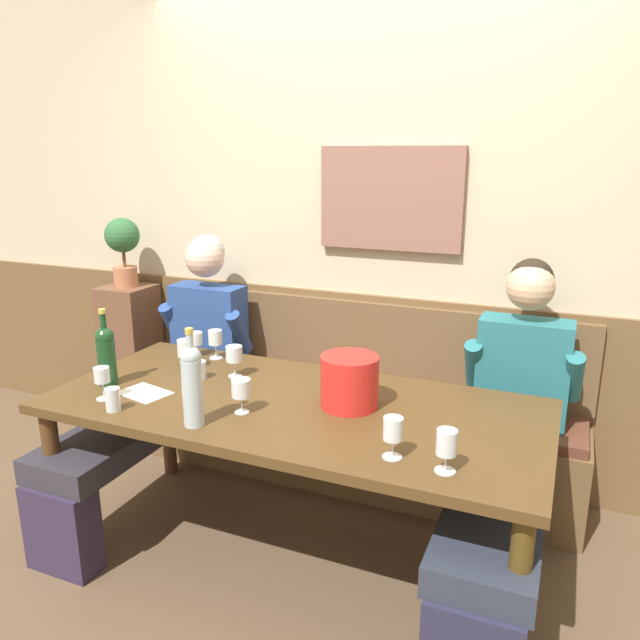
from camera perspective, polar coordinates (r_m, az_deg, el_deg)
The scene contains 23 objects.
ground_plane at distance 2.79m, azimuth -3.38°, elevation -22.48°, with size 6.80×6.80×0.02m, color brown.
room_wall_back at distance 3.23m, azimuth 4.97°, elevation 9.99°, with size 6.80×0.12×2.80m.
wood_wainscot_panel at distance 3.39m, azimuth 4.31°, elevation -5.68°, with size 6.80×0.03×0.97m, color brown.
wall_bench at distance 3.29m, azimuth 3.03°, elevation -10.24°, with size 2.32×0.42×0.94m.
dining_table at distance 2.53m, azimuth -2.52°, elevation -9.27°, with size 2.02×0.91×0.72m.
person_center_left_seat at distance 3.21m, azimuth -14.09°, elevation -4.92°, with size 0.51×1.34×1.28m.
person_center_right_seat at distance 2.62m, azimuth 17.45°, elevation -10.16°, with size 0.51×1.34×1.26m.
ice_bucket at distance 2.42m, azimuth 2.79°, elevation -5.77°, with size 0.23×0.23×0.21m, color red.
wine_bottle_green_tall at distance 2.79m, azimuth -19.43°, elevation -2.99°, with size 0.08×0.08×0.34m.
wine_bottle_clear_water at distance 2.28m, azimuth -11.91°, elevation -5.82°, with size 0.08×0.08×0.38m.
wine_glass_mid_left at distance 2.90m, azimuth -12.51°, elevation -2.73°, with size 0.07×0.07×0.14m.
wine_glass_right_end at distance 2.39m, azimuth -7.41°, elevation -6.51°, with size 0.08×0.08×0.14m.
wine_glass_by_bottle at distance 1.99m, azimuth 11.79°, elevation -11.41°, with size 0.07×0.07×0.14m.
wine_glass_left_end at distance 3.02m, azimuth -9.81°, elevation -1.71°, with size 0.07×0.07×0.14m.
wine_glass_near_bucket at distance 2.76m, azimuth -8.06°, elevation -3.24°, with size 0.08×0.08×0.14m.
wine_glass_center_front at distance 2.05m, azimuth 6.87°, elevation -10.22°, with size 0.07×0.07×0.14m.
wine_glass_center_rear at distance 2.64m, azimuth -19.78°, elevation -5.06°, with size 0.06×0.06×0.14m.
wine_glass_mid_right at distance 3.08m, azimuth -11.63°, elevation -1.83°, with size 0.07×0.07×0.12m.
water_tumbler_center at distance 2.79m, azimuth -11.23°, elevation -4.61°, with size 0.06×0.06×0.08m, color silver.
water_tumbler_left at distance 2.54m, azimuth -18.88°, elevation -7.07°, with size 0.06×0.06×0.09m, color silver.
tasting_sheet_left_guest at distance 2.69m, azimuth -16.14°, elevation -6.58°, with size 0.21×0.15×0.00m, color white.
corner_pedestal at distance 3.94m, azimuth -17.15°, elevation -3.58°, with size 0.28×0.28×0.93m, color brown.
potted_plant at distance 3.78m, azimuth -18.01°, elevation 6.76°, with size 0.20×0.20×0.41m.
Camera 1 is at (1.00, -1.96, 1.70)m, focal length 34.10 mm.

